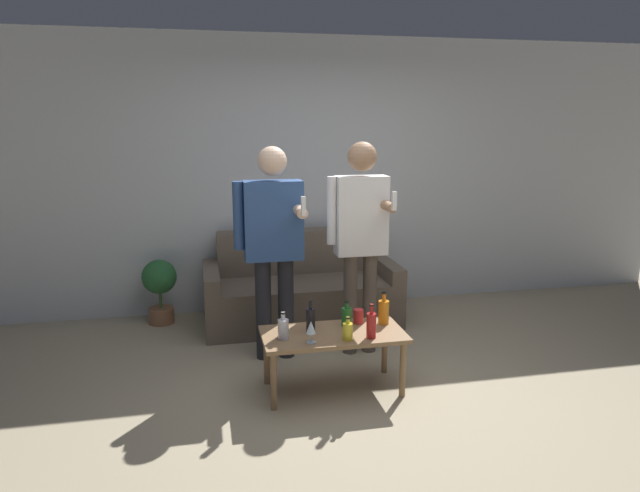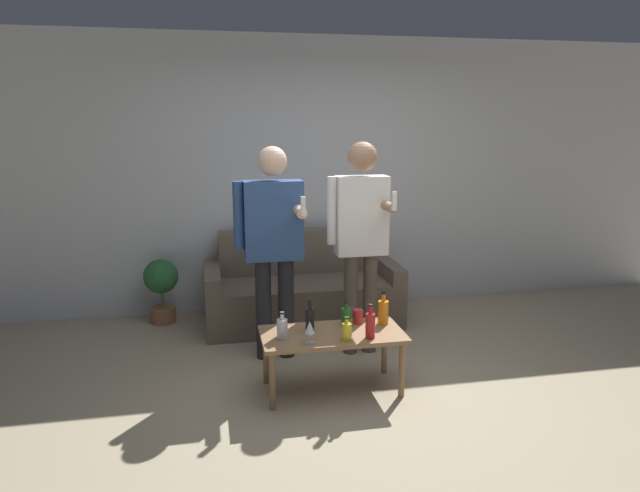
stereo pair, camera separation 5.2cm
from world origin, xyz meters
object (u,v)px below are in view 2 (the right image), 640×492
object	(u,v)px
person_standing_left	(273,237)
person_standing_right	(361,230)
coffee_table	(332,340)
couch	(301,290)
bottle_orange	(383,311)

from	to	relation	value
person_standing_left	person_standing_right	world-z (taller)	person_standing_right
coffee_table	person_standing_right	size ratio (longest dim) A/B	0.58
person_standing_left	person_standing_right	distance (m)	0.70
person_standing_right	couch	bearing A→B (deg)	111.86
bottle_orange	person_standing_left	distance (m)	1.04
couch	person_standing_left	xyz separation A→B (m)	(-0.36, -0.83, 0.70)
couch	person_standing_left	distance (m)	1.14
bottle_orange	person_standing_right	world-z (taller)	person_standing_right
coffee_table	person_standing_left	world-z (taller)	person_standing_left
coffee_table	person_standing_right	xyz separation A→B (m)	(0.37, 0.63, 0.65)
bottle_orange	person_standing_right	xyz separation A→B (m)	(-0.03, 0.53, 0.50)
couch	person_standing_right	bearing A→B (deg)	-68.14
coffee_table	person_standing_right	distance (m)	0.98
coffee_table	person_standing_right	world-z (taller)	person_standing_right
couch	person_standing_left	size ratio (longest dim) A/B	1.06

